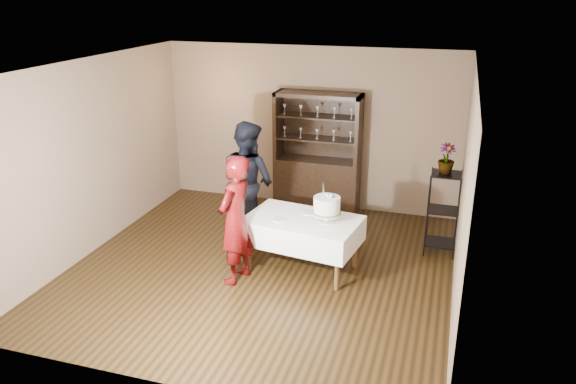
% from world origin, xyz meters
% --- Properties ---
extents(floor, '(5.00, 5.00, 0.00)m').
position_xyz_m(floor, '(0.00, 0.00, 0.00)').
color(floor, black).
rests_on(floor, ground).
extents(ceiling, '(5.00, 5.00, 0.00)m').
position_xyz_m(ceiling, '(0.00, 0.00, 2.70)').
color(ceiling, silver).
rests_on(ceiling, back_wall).
extents(back_wall, '(5.00, 0.02, 2.70)m').
position_xyz_m(back_wall, '(0.00, 2.50, 1.35)').
color(back_wall, brown).
rests_on(back_wall, floor).
extents(wall_left, '(0.02, 5.00, 2.70)m').
position_xyz_m(wall_left, '(-2.50, 0.00, 1.35)').
color(wall_left, brown).
rests_on(wall_left, floor).
extents(wall_right, '(0.02, 5.00, 2.70)m').
position_xyz_m(wall_right, '(2.50, 0.00, 1.35)').
color(wall_right, brown).
rests_on(wall_right, floor).
extents(china_hutch, '(1.40, 0.48, 2.00)m').
position_xyz_m(china_hutch, '(0.20, 2.25, 0.66)').
color(china_hutch, black).
rests_on(china_hutch, floor).
extents(plant_etagere, '(0.42, 0.42, 1.20)m').
position_xyz_m(plant_etagere, '(2.28, 1.20, 0.65)').
color(plant_etagere, black).
rests_on(plant_etagere, floor).
extents(cake_table, '(1.59, 1.11, 0.73)m').
position_xyz_m(cake_table, '(0.53, 0.15, 0.56)').
color(cake_table, white).
rests_on(cake_table, floor).
extents(woman, '(0.50, 0.67, 1.68)m').
position_xyz_m(woman, '(-0.20, -0.39, 0.84)').
color(woman, '#3D050A').
rests_on(woman, floor).
extents(man, '(1.08, 0.98, 1.80)m').
position_xyz_m(man, '(-0.51, 0.87, 0.90)').
color(man, black).
rests_on(man, floor).
extents(cake, '(0.46, 0.46, 0.53)m').
position_xyz_m(cake, '(0.85, 0.14, 0.94)').
color(cake, silver).
rests_on(cake, cake_table).
extents(plate_near, '(0.24, 0.24, 0.01)m').
position_xyz_m(plate_near, '(0.26, 0.01, 0.74)').
color(plate_near, silver).
rests_on(plate_near, cake_table).
extents(plate_far, '(0.24, 0.24, 0.01)m').
position_xyz_m(plate_far, '(0.57, 0.35, 0.74)').
color(plate_far, silver).
rests_on(plate_far, cake_table).
extents(potted_plant, '(0.30, 0.30, 0.41)m').
position_xyz_m(potted_plant, '(2.26, 1.24, 1.39)').
color(potted_plant, '#4C7537').
rests_on(potted_plant, plant_etagere).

